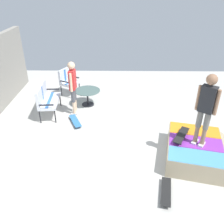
{
  "coord_description": "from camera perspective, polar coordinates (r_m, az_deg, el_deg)",
  "views": [
    {
      "loc": [
        -5.38,
        0.02,
        3.95
      ],
      "look_at": [
        0.48,
        0.11,
        0.7
      ],
      "focal_mm": 38.02,
      "sensor_mm": 36.0,
      "label": 1
    }
  ],
  "objects": [
    {
      "name": "skateboard_on_ramp",
      "position": [
        6.18,
        16.32,
        -5.35
      ],
      "size": [
        0.79,
        0.57,
        0.1
      ],
      "color": "black",
      "rests_on": "skate_ramp"
    },
    {
      "name": "patio_bench",
      "position": [
        8.05,
        -15.62,
        3.41
      ],
      "size": [
        1.29,
        0.64,
        1.02
      ],
      "color": "black",
      "rests_on": "ground_plane"
    },
    {
      "name": "skateboard_spare",
      "position": [
        5.36,
        12.87,
        -18.14
      ],
      "size": [
        0.82,
        0.36,
        0.1
      ],
      "color": "black",
      "rests_on": "ground_plane"
    },
    {
      "name": "ground_plane",
      "position": [
        6.7,
        0.85,
        -7.64
      ],
      "size": [
        12.0,
        12.0,
        0.1
      ],
      "primitive_type": "cube",
      "color": "beige"
    },
    {
      "name": "skate_ramp",
      "position": [
        6.34,
        19.4,
        -8.68
      ],
      "size": [
        2.09,
        2.28,
        0.49
      ],
      "color": "tan",
      "rests_on": "ground_plane"
    },
    {
      "name": "skateboard_by_bench",
      "position": [
        7.56,
        -8.84,
        -2.12
      ],
      "size": [
        0.81,
        0.51,
        0.1
      ],
      "color": "#3372B2",
      "rests_on": "ground_plane"
    },
    {
      "name": "person_watching",
      "position": [
        7.72,
        -9.42,
        6.62
      ],
      "size": [
        0.48,
        0.26,
        1.79
      ],
      "color": "silver",
      "rests_on": "ground_plane"
    },
    {
      "name": "person_skater",
      "position": [
        5.63,
        21.74,
        1.46
      ],
      "size": [
        0.36,
        0.4,
        1.77
      ],
      "color": "silver",
      "rests_on": "skate_ramp"
    },
    {
      "name": "patio_table",
      "position": [
        8.5,
        -5.91,
        4.19
      ],
      "size": [
        0.9,
        0.9,
        0.57
      ],
      "color": "black",
      "rests_on": "ground_plane"
    },
    {
      "name": "patio_chair_near_house",
      "position": [
        9.4,
        -10.72,
        7.7
      ],
      "size": [
        0.8,
        0.77,
        1.02
      ],
      "color": "black",
      "rests_on": "ground_plane"
    }
  ]
}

